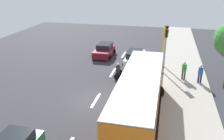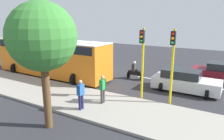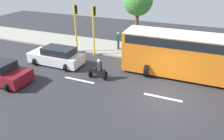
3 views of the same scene
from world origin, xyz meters
name	(u,v)px [view 1 (image 1 of 3)]	position (x,y,z in m)	size (l,w,h in m)	color
ground_plane	(96,101)	(0.00, 0.00, -0.05)	(40.00, 60.00, 0.10)	#2D2D33
sidewalk	(189,110)	(7.00, 0.00, 0.07)	(4.00, 60.00, 0.15)	#9E998E
lane_stripe_mid	(96,100)	(0.00, 0.00, 0.01)	(0.20, 2.40, 0.01)	white
lane_stripe_south	(113,72)	(0.00, 6.00, 0.01)	(0.20, 2.40, 0.01)	white
lane_stripe_far_south	(124,55)	(0.00, 12.00, 0.01)	(0.20, 2.40, 0.01)	white
car_white	(135,57)	(1.76, 9.13, 0.71)	(2.22, 4.55, 1.52)	white
car_maroon	(104,50)	(-2.18, 10.93, 0.71)	(2.30, 3.89, 1.52)	maroon
city_bus	(139,95)	(3.60, -1.89, 1.85)	(3.20, 11.00, 3.16)	orange
motorcycle	(118,71)	(0.79, 4.84, 0.64)	(0.60, 1.30, 1.53)	black
pedestrian_near_signal	(200,73)	(8.17, 4.98, 1.06)	(0.40, 0.24, 1.69)	#1E1E4C
pedestrian_by_tree	(184,70)	(6.81, 5.52, 1.06)	(0.40, 0.24, 1.69)	#3F3F3F
traffic_light_corner	(164,44)	(4.85, 7.12, 2.93)	(0.49, 0.24, 4.50)	yellow
traffic_light_midblock	(165,40)	(4.85, 8.95, 2.93)	(0.49, 0.24, 4.50)	yellow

